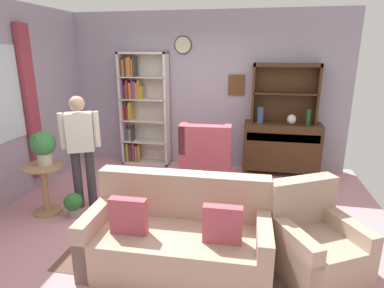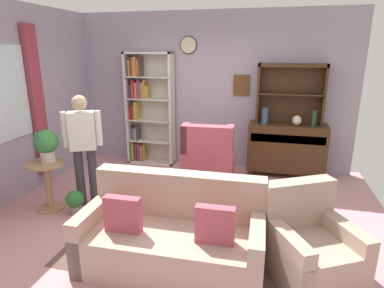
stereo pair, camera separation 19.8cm
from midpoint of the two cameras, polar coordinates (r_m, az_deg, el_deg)
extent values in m
cube|color=#C68C93|center=(4.41, -3.14, -12.73)|extent=(5.40, 4.60, 0.02)
cube|color=#A399AD|center=(5.99, 1.67, 9.27)|extent=(5.00, 0.06, 2.80)
cylinder|color=beige|center=(5.99, -2.58, 17.06)|extent=(0.28, 0.03, 0.28)
torus|color=#382314|center=(5.99, -2.58, 17.06)|extent=(0.31, 0.02, 0.31)
cube|color=brown|center=(5.86, 6.85, 10.32)|extent=(0.28, 0.03, 0.36)
cube|color=#9E3847|center=(5.51, -27.51, 6.33)|extent=(0.08, 0.24, 2.30)
cube|color=brown|center=(4.11, -1.39, -14.82)|extent=(2.56, 2.10, 0.01)
cube|color=silver|center=(6.30, -12.95, 6.00)|extent=(0.04, 0.30, 2.10)
cube|color=silver|center=(6.01, -5.38, 5.85)|extent=(0.04, 0.30, 2.10)
cube|color=silver|center=(6.05, -9.71, 15.58)|extent=(0.90, 0.30, 0.04)
cube|color=silver|center=(6.40, -8.84, -3.17)|extent=(0.90, 0.30, 0.04)
cube|color=silver|center=(6.27, -8.80, 6.17)|extent=(0.90, 0.01, 2.10)
cube|color=silver|center=(6.28, -9.01, 0.49)|extent=(0.86, 0.30, 0.02)
cube|color=#337247|center=(6.47, -12.26, -1.59)|extent=(0.03, 0.23, 0.27)
cube|color=gold|center=(6.45, -11.95, -1.29)|extent=(0.03, 0.23, 0.35)
cube|color=#723F7F|center=(6.43, -11.60, -1.39)|extent=(0.03, 0.10, 0.33)
cube|color=#723F7F|center=(6.42, -11.24, -1.39)|extent=(0.04, 0.10, 0.33)
cube|color=#B22D33|center=(6.40, -10.93, -1.35)|extent=(0.03, 0.20, 0.35)
cube|color=gray|center=(6.39, -10.58, -1.59)|extent=(0.04, 0.16, 0.30)
cube|color=gold|center=(6.37, -10.23, -1.51)|extent=(0.03, 0.12, 0.32)
cube|color=silver|center=(6.18, -9.17, 4.09)|extent=(0.86, 0.30, 0.02)
cube|color=#723F7F|center=(6.36, -12.44, 1.89)|extent=(0.04, 0.13, 0.27)
cube|color=#337247|center=(6.35, -12.05, 1.68)|extent=(0.04, 0.13, 0.23)
cube|color=gray|center=(6.33, -11.61, 1.68)|extent=(0.04, 0.16, 0.24)
cube|color=#3F3833|center=(6.31, -11.31, 1.91)|extent=(0.02, 0.19, 0.29)
cube|color=silver|center=(6.11, -9.34, 7.80)|extent=(0.86, 0.30, 0.02)
cube|color=#B22D33|center=(6.28, -12.70, 5.37)|extent=(0.03, 0.16, 0.25)
cube|color=#3F3833|center=(6.26, -12.44, 5.75)|extent=(0.03, 0.10, 0.34)
cube|color=#B22D33|center=(6.25, -12.01, 5.45)|extent=(0.04, 0.13, 0.27)
cube|color=gold|center=(6.22, -11.62, 5.73)|extent=(0.04, 0.21, 0.34)
cube|color=silver|center=(6.06, -9.52, 11.58)|extent=(0.86, 0.30, 0.02)
cube|color=#723F7F|center=(6.21, -12.91, 9.43)|extent=(0.04, 0.20, 0.34)
cube|color=#3F3833|center=(6.20, -12.45, 9.03)|extent=(0.04, 0.18, 0.25)
cube|color=#B22D33|center=(6.18, -12.06, 9.41)|extent=(0.03, 0.24, 0.33)
cube|color=#CC7233|center=(6.16, -11.65, 9.22)|extent=(0.04, 0.16, 0.29)
cube|color=#723F7F|center=(6.14, -11.34, 9.50)|extent=(0.02, 0.13, 0.35)
cube|color=#723F7F|center=(6.13, -11.01, 9.38)|extent=(0.04, 0.14, 0.33)
cube|color=#CC7233|center=(6.12, -10.62, 9.22)|extent=(0.04, 0.13, 0.29)
cube|color=gold|center=(6.10, -10.28, 9.44)|extent=(0.03, 0.13, 0.34)
cube|color=gold|center=(6.09, -9.84, 8.97)|extent=(0.04, 0.15, 0.24)
cube|color=#3F3833|center=(6.18, -13.12, 13.00)|extent=(0.04, 0.18, 0.31)
cube|color=#CC7233|center=(6.17, -12.77, 12.94)|extent=(0.03, 0.18, 0.29)
cube|color=#3F3833|center=(6.15, -12.41, 13.13)|extent=(0.04, 0.16, 0.33)
cube|color=#CC7233|center=(6.13, -12.05, 13.14)|extent=(0.04, 0.20, 0.33)
cube|color=#CC7233|center=(6.12, -11.65, 13.21)|extent=(0.04, 0.23, 0.34)
cube|color=#CC7233|center=(6.10, -11.25, 13.04)|extent=(0.03, 0.21, 0.30)
cube|color=#3F3833|center=(6.09, -10.97, 13.29)|extent=(0.03, 0.19, 0.35)
cube|color=#422816|center=(5.84, 14.53, -0.36)|extent=(1.30, 0.45, 0.82)
cube|color=#422816|center=(5.81, 8.37, -4.88)|extent=(0.06, 0.06, 0.10)
cube|color=#422816|center=(5.89, 20.15, -5.43)|extent=(0.06, 0.06, 0.10)
cube|color=#422816|center=(6.14, 8.54, -3.72)|extent=(0.06, 0.06, 0.10)
cube|color=#422816|center=(6.22, 19.68, -4.26)|extent=(0.06, 0.06, 0.10)
cube|color=#352012|center=(5.57, 14.79, 1.03)|extent=(1.20, 0.01, 0.14)
cube|color=#422816|center=(5.72, 9.77, 8.92)|extent=(0.04, 0.26, 1.00)
cube|color=#422816|center=(5.80, 20.40, 8.24)|extent=(0.04, 0.26, 1.00)
cube|color=#422816|center=(5.70, 15.48, 13.30)|extent=(1.10, 0.26, 0.06)
cube|color=#422816|center=(5.74, 15.13, 8.62)|extent=(1.06, 0.26, 0.02)
cube|color=#422816|center=(5.86, 15.05, 8.77)|extent=(1.10, 0.01, 1.00)
cylinder|color=#33476B|center=(5.62, 10.98, 5.01)|extent=(0.11, 0.11, 0.28)
ellipsoid|color=beige|center=(5.67, 16.22, 4.18)|extent=(0.15, 0.15, 0.17)
cylinder|color=#194223|center=(5.67, 18.90, 4.48)|extent=(0.07, 0.07, 0.27)
cube|color=tan|center=(3.41, -4.32, -18.00)|extent=(1.82, 0.89, 0.42)
cube|color=tan|center=(3.46, -3.15, -8.83)|extent=(1.80, 0.24, 0.48)
cube|color=tan|center=(3.63, -17.62, -14.79)|extent=(0.16, 0.85, 0.60)
cube|color=tan|center=(3.28, 10.59, -17.86)|extent=(0.16, 0.85, 0.60)
cube|color=#B74C5B|center=(3.24, -12.93, -12.30)|extent=(0.36, 0.11, 0.36)
cube|color=#B74C5B|center=(3.03, 3.49, -13.99)|extent=(0.36, 0.11, 0.36)
cube|color=white|center=(3.36, -3.22, -5.09)|extent=(0.36, 0.19, 0.00)
cube|color=tan|center=(3.52, 19.40, -17.89)|extent=(1.03, 1.05, 0.40)
cube|color=tan|center=(3.52, 17.12, -9.50)|extent=(0.74, 0.52, 0.48)
cube|color=tan|center=(3.33, 15.12, -18.16)|extent=(0.50, 0.75, 0.55)
cube|color=tan|center=(3.66, 23.47, -15.59)|extent=(0.50, 0.75, 0.55)
cube|color=#B74C5B|center=(5.32, 1.48, -4.86)|extent=(0.82, 0.84, 0.42)
cube|color=#B74C5B|center=(4.87, 1.11, -0.35)|extent=(0.79, 0.24, 0.63)
cube|color=#B74C5B|center=(4.86, 5.16, 0.70)|extent=(0.11, 0.28, 0.44)
cube|color=#B74C5B|center=(4.93, -2.75, 1.00)|extent=(0.11, 0.28, 0.44)
cylinder|color=#A87F56|center=(4.70, -26.05, -3.55)|extent=(0.52, 0.52, 0.03)
cylinder|color=#A87F56|center=(4.82, -25.55, -7.37)|extent=(0.08, 0.08, 0.65)
cylinder|color=#A87F56|center=(4.94, -25.11, -10.69)|extent=(0.36, 0.36, 0.03)
cylinder|color=beige|center=(4.70, -25.65, -2.36)|extent=(0.19, 0.19, 0.15)
sphere|color=#387F42|center=(4.64, -25.95, 0.04)|extent=(0.32, 0.32, 0.32)
ellipsoid|color=#387F42|center=(4.60, -27.28, 0.20)|extent=(0.09, 0.06, 0.22)
ellipsoid|color=#387F42|center=(4.74, -26.27, 0.77)|extent=(0.09, 0.06, 0.22)
ellipsoid|color=#387F42|center=(4.55, -26.83, 0.11)|extent=(0.09, 0.06, 0.22)
cylinder|color=gray|center=(4.68, -21.25, -11.21)|extent=(0.14, 0.14, 0.11)
sphere|color=#2D6B33|center=(4.61, -21.45, -9.51)|extent=(0.24, 0.24, 0.24)
ellipsoid|color=#2D6B33|center=(4.56, -22.37, -9.51)|extent=(0.07, 0.04, 0.17)
ellipsoid|color=#2D6B33|center=(4.55, -22.21, -9.58)|extent=(0.07, 0.04, 0.17)
cylinder|color=#38333D|center=(4.78, -20.70, -5.90)|extent=(0.16, 0.16, 0.82)
cylinder|color=#38333D|center=(4.76, -18.54, -5.76)|extent=(0.16, 0.16, 0.82)
cube|color=silver|center=(4.57, -20.41, 1.99)|extent=(0.39, 0.33, 0.52)
sphere|color=tan|center=(4.50, -20.89, 6.68)|extent=(0.27, 0.27, 0.20)
cylinder|color=silver|center=(4.59, -23.17, 2.09)|extent=(0.11, 0.11, 0.48)
cylinder|color=silver|center=(4.55, -17.69, 2.52)|extent=(0.11, 0.11, 0.48)
cube|color=#422816|center=(4.22, -1.86, -7.79)|extent=(0.80, 0.50, 0.03)
cube|color=#422816|center=(4.22, -7.51, -11.14)|extent=(0.05, 0.05, 0.39)
cube|color=#422816|center=(4.06, 2.68, -12.14)|extent=(0.05, 0.05, 0.39)
cube|color=#422816|center=(4.59, -5.77, -8.70)|extent=(0.05, 0.05, 0.39)
cube|color=#422816|center=(4.45, 3.52, -9.49)|extent=(0.05, 0.05, 0.39)
cube|color=#284C8C|center=(4.18, -3.58, -7.68)|extent=(0.18, 0.10, 0.03)
cube|color=#CC7233|center=(4.17, -3.58, -7.34)|extent=(0.17, 0.15, 0.03)
camera|label=1|loc=(0.10, -91.35, -0.39)|focal=30.20mm
camera|label=2|loc=(0.10, 88.65, 0.39)|focal=30.20mm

